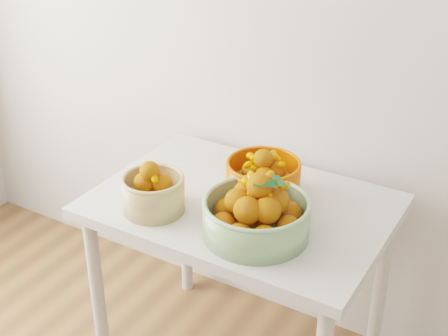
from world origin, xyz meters
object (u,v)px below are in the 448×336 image
at_px(table, 241,225).
at_px(bowl_cream, 153,192).
at_px(bowl_green, 257,214).
at_px(bowl_orange, 263,179).

relative_size(table, bowl_cream, 4.30).
height_order(table, bowl_green, bowl_green).
bearing_deg(table, bowl_green, -47.70).
bearing_deg(bowl_green, bowl_cream, -172.97).
bearing_deg(bowl_orange, table, -127.75).
xyz_separation_m(table, bowl_orange, (0.05, 0.06, 0.17)).
height_order(table, bowl_orange, bowl_orange).
relative_size(bowl_green, bowl_orange, 1.30).
distance_m(bowl_cream, bowl_orange, 0.38).
bearing_deg(bowl_orange, bowl_cream, -136.76).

